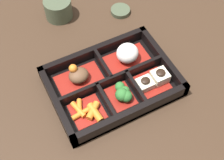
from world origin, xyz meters
TOP-DOWN VIEW (x-y plane):
  - ground_plane at (0.00, 0.00)m, footprint 3.00×3.00m
  - bento_base at (0.00, 0.00)m, footprint 0.29×0.21m
  - bento_rim at (-0.00, -0.00)m, footprint 0.29×0.21m
  - bowl_stew at (-0.07, 0.05)m, footprint 0.11×0.07m
  - bowl_rice at (0.06, 0.04)m, footprint 0.11×0.07m
  - bowl_carrots at (-0.08, -0.05)m, footprint 0.07×0.07m
  - bowl_greens at (0.00, -0.04)m, footprint 0.06×0.07m
  - bowl_tofu at (0.09, -0.04)m, footprint 0.08×0.07m
  - tea_cup at (-0.02, 0.28)m, footprint 0.07×0.07m
  - sauce_dish at (0.13, 0.21)m, footprint 0.05×0.05m

SIDE VIEW (x-z plane):
  - ground_plane at x=0.00m, z-range 0.00..0.00m
  - bento_base at x=0.00m, z-range 0.00..0.01m
  - sauce_dish at x=0.13m, z-range 0.00..0.01m
  - bowl_carrots at x=-0.08m, z-range 0.01..0.03m
  - bento_rim at x=0.00m, z-range 0.00..0.04m
  - bowl_tofu at x=0.09m, z-range 0.00..0.04m
  - bowl_stew at x=-0.07m, z-range 0.00..0.05m
  - bowl_greens at x=0.00m, z-range 0.01..0.04m
  - tea_cup at x=-0.02m, z-range 0.00..0.06m
  - bowl_rice at x=0.06m, z-range 0.01..0.06m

